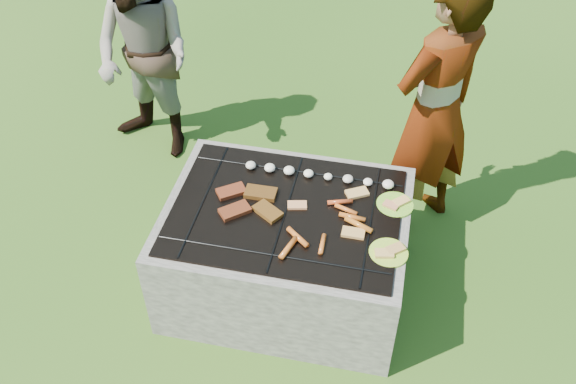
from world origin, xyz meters
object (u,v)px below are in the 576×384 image
Objects in this scene: fire_pit at (286,252)px; bystander at (144,56)px; cook at (435,111)px; plate_far at (395,205)px; plate_near at (389,252)px.

bystander reaches higher than fire_pit.
cook reaches higher than bystander.
plate_far is 1.04× the size of plate_near.
plate_far is 0.17× the size of bystander.
cook reaches higher than fire_pit.
bystander is at bearing -54.92° from cook.
fire_pit is at bearing 1.48° from cook.
plate_near is (0.56, -0.18, 0.33)m from fire_pit.
plate_far is 0.16× the size of cook.
plate_far is 0.35m from plate_near.
plate_near reaches higher than fire_pit.
plate_near is at bearing 36.03° from cook.
fire_pit is 1.17m from cook.
fire_pit is 5.17× the size of plate_near.
plate_far is at bearing -5.57° from bystander.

